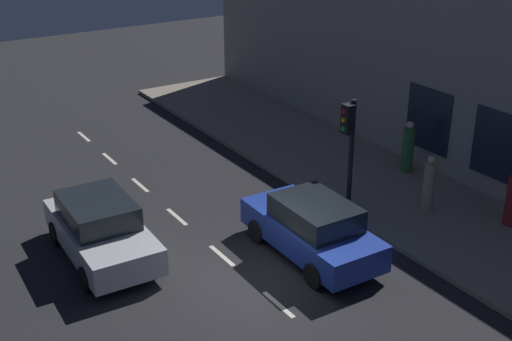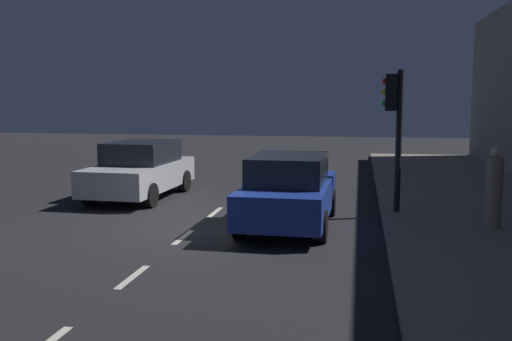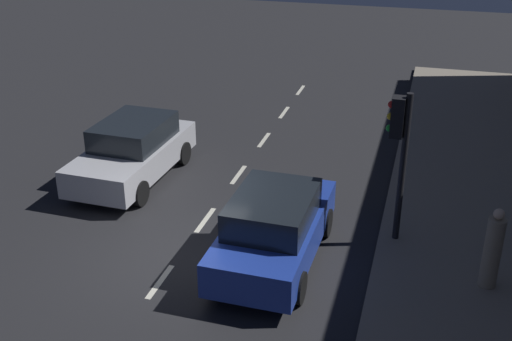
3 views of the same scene
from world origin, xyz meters
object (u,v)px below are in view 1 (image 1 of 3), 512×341
at_px(traffic_light, 349,136).
at_px(pedestrian_1, 429,185).
at_px(pedestrian_0, 408,148).
at_px(parked_car_1, 101,229).
at_px(parked_car_0, 312,228).

distance_m(traffic_light, pedestrian_1, 2.80).
distance_m(pedestrian_0, pedestrian_1, 2.82).
xyz_separation_m(parked_car_1, pedestrian_0, (10.30, -0.42, 0.15)).
bearing_deg(parked_car_1, traffic_light, 169.55).
bearing_deg(pedestrian_0, parked_car_0, -53.01).
distance_m(traffic_light, parked_car_1, 7.17).
distance_m(parked_car_1, pedestrian_0, 10.31).
distance_m(traffic_light, pedestrian_0, 3.92).
relative_size(pedestrian_0, pedestrian_1, 1.03).
height_order(pedestrian_0, pedestrian_1, pedestrian_0).
bearing_deg(pedestrian_1, parked_car_0, -173.02).
xyz_separation_m(pedestrian_0, pedestrian_1, (-1.51, -2.39, -0.02)).
xyz_separation_m(traffic_light, pedestrian_0, (3.47, 1.07, -1.47)).
xyz_separation_m(traffic_light, pedestrian_1, (1.96, -1.32, -1.49)).
xyz_separation_m(parked_car_0, pedestrian_0, (5.73, 2.45, 0.15)).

